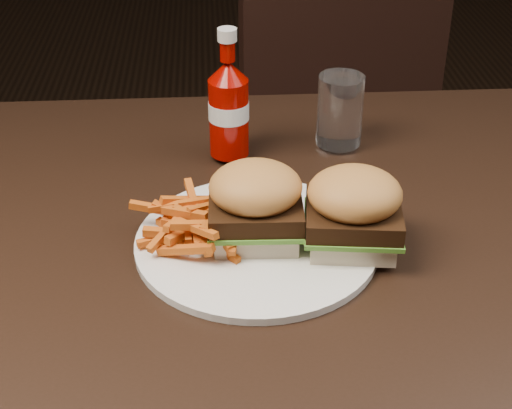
{
  "coord_description": "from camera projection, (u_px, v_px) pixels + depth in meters",
  "views": [
    {
      "loc": [
        -0.05,
        -0.74,
        1.27
      ],
      "look_at": [
        -0.0,
        -0.01,
        0.8
      ],
      "focal_mm": 55.0,
      "sensor_mm": 36.0,
      "label": 1
    }
  ],
  "objects": [
    {
      "name": "tumbler",
      "position": [
        340.0,
        110.0,
        1.07
      ],
      "size": [
        0.08,
        0.08,
        0.1
      ],
      "primitive_type": "cylinder",
      "rotation": [
        0.0,
        0.0,
        0.32
      ],
      "color": "white",
      "rests_on": "dining_table"
    },
    {
      "name": "sandwich_half_b",
      "position": [
        352.0,
        235.0,
        0.88
      ],
      "size": [
        0.1,
        0.1,
        0.02
      ],
      "primitive_type": "cube",
      "rotation": [
        0.0,
        0.0,
        -0.12
      ],
      "color": "beige",
      "rests_on": "plate"
    },
    {
      "name": "plate",
      "position": [
        257.0,
        243.0,
        0.89
      ],
      "size": [
        0.28,
        0.28,
        0.01
      ],
      "primitive_type": "cylinder",
      "color": "white",
      "rests_on": "dining_table"
    },
    {
      "name": "chair_far",
      "position": [
        305.0,
        135.0,
        1.83
      ],
      "size": [
        0.54,
        0.54,
        0.04
      ],
      "primitive_type": "cube",
      "rotation": [
        0.0,
        0.0,
        3.38
      ],
      "color": "black",
      "rests_on": "ground"
    },
    {
      "name": "dining_table",
      "position": [
        259.0,
        252.0,
        0.92
      ],
      "size": [
        1.2,
        0.8,
        0.04
      ],
      "primitive_type": "cube",
      "color": "black",
      "rests_on": "ground"
    },
    {
      "name": "ketchup_bottle",
      "position": [
        229.0,
        117.0,
        1.04
      ],
      "size": [
        0.07,
        0.07,
        0.11
      ],
      "primitive_type": "cylinder",
      "rotation": [
        0.0,
        0.0,
        -0.26
      ],
      "color": "#8C0500",
      "rests_on": "dining_table"
    },
    {
      "name": "sandwich_half_a",
      "position": [
        255.0,
        228.0,
        0.89
      ],
      "size": [
        0.1,
        0.09,
        0.02
      ],
      "primitive_type": "cube",
      "rotation": [
        0.0,
        0.0,
        -0.03
      ],
      "color": "beige",
      "rests_on": "plate"
    },
    {
      "name": "fries_pile",
      "position": [
        194.0,
        220.0,
        0.88
      ],
      "size": [
        0.14,
        0.14,
        0.05
      ],
      "primitive_type": null,
      "rotation": [
        0.0,
        0.0,
        -0.23
      ],
      "color": "#C26918",
      "rests_on": "plate"
    }
  ]
}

